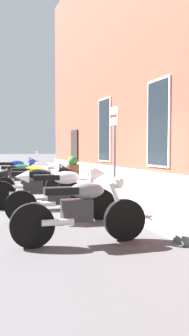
# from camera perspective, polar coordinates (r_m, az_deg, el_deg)

# --- Properties ---
(ground_plane) EXTENTS (140.00, 140.00, 0.00)m
(ground_plane) POSITION_cam_1_polar(r_m,az_deg,el_deg) (9.42, -1.87, -5.21)
(ground_plane) COLOR #424244
(sidewalk) EXTENTS (30.94, 2.30, 0.12)m
(sidewalk) POSITION_cam_1_polar(r_m,az_deg,el_deg) (9.83, 4.53, -4.50)
(sidewalk) COLOR slate
(sidewalk) RESTS_ON ground_plane
(motorcycle_blue_sport) EXTENTS (0.62, 2.15, 1.07)m
(motorcycle_blue_sport) POSITION_cam_1_polar(r_m,az_deg,el_deg) (12.91, -12.59, -0.40)
(motorcycle_blue_sport) COLOR black
(motorcycle_blue_sport) RESTS_ON ground_plane
(motorcycle_green_touring) EXTENTS (0.89, 2.09, 1.30)m
(motorcycle_green_touring) POSITION_cam_1_polar(r_m,az_deg,el_deg) (11.44, -12.85, -1.05)
(motorcycle_green_touring) COLOR black
(motorcycle_green_touring) RESTS_ON ground_plane
(motorcycle_yellow_naked) EXTENTS (0.62, 2.03, 0.97)m
(motorcycle_yellow_naked) POSITION_cam_1_polar(r_m,az_deg,el_deg) (9.85, -10.22, -2.08)
(motorcycle_yellow_naked) COLOR black
(motorcycle_yellow_naked) RESTS_ON ground_plane
(motorcycle_black_sport) EXTENTS (0.74, 2.14, 1.05)m
(motorcycle_black_sport) POSITION_cam_1_polar(r_m,az_deg,el_deg) (8.12, -8.98, -2.58)
(motorcycle_black_sport) COLOR black
(motorcycle_black_sport) RESTS_ON ground_plane
(motorcycle_white_sport) EXTENTS (0.63, 2.10, 1.08)m
(motorcycle_white_sport) POSITION_cam_1_polar(r_m,az_deg,el_deg) (6.70, -4.65, -3.65)
(motorcycle_white_sport) COLOR black
(motorcycle_white_sport) RESTS_ON ground_plane
(motorcycle_grey_naked) EXTENTS (0.62, 2.01, 0.97)m
(motorcycle_grey_naked) POSITION_cam_1_polar(r_m,az_deg,el_deg) (5.11, -2.15, -7.01)
(motorcycle_grey_naked) COLOR black
(motorcycle_grey_naked) RESTS_ON ground_plane
(parking_sign) EXTENTS (0.36, 0.07, 2.33)m
(parking_sign) POSITION_cam_1_polar(r_m,az_deg,el_deg) (8.97, 3.26, 4.82)
(parking_sign) COLOR #4C4C51
(parking_sign) RESTS_ON sidewalk
(barrel_planter) EXTENTS (0.56, 0.56, 0.94)m
(barrel_planter) POSITION_cam_1_polar(r_m,az_deg,el_deg) (14.12, -3.54, -0.18)
(barrel_planter) COLOR brown
(barrel_planter) RESTS_ON sidewalk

